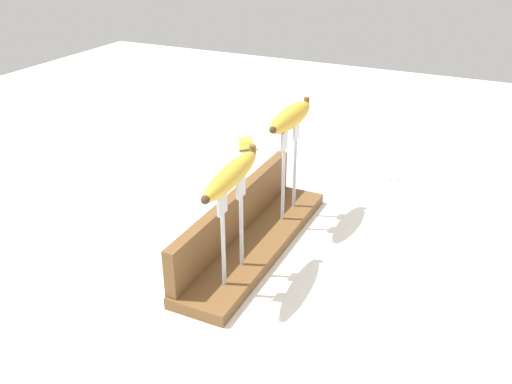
% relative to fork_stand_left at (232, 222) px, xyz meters
% --- Properties ---
extents(ground_plane, '(3.00, 3.00, 0.00)m').
position_rel_fork_stand_left_xyz_m(ground_plane, '(0.12, 0.02, -0.13)').
color(ground_plane, silver).
extents(wooden_board, '(0.47, 0.11, 0.02)m').
position_rel_fork_stand_left_xyz_m(wooden_board, '(0.12, 0.02, -0.11)').
color(wooden_board, brown).
rests_on(wooden_board, ground).
extents(board_backstop, '(0.46, 0.02, 0.09)m').
position_rel_fork_stand_left_xyz_m(board_backstop, '(0.12, 0.06, -0.06)').
color(board_backstop, brown).
rests_on(board_backstop, wooden_board).
extents(fork_stand_left, '(0.09, 0.01, 0.17)m').
position_rel_fork_stand_left_xyz_m(fork_stand_left, '(0.00, 0.00, 0.00)').
color(fork_stand_left, '#B2B2B7').
rests_on(fork_stand_left, wooden_board).
extents(fork_stand_right, '(0.09, 0.01, 0.19)m').
position_rel_fork_stand_left_xyz_m(fork_stand_right, '(0.25, -0.00, 0.01)').
color(fork_stand_right, '#B2B2B7').
rests_on(fork_stand_right, wooden_board).
extents(banana_raised_left, '(0.20, 0.05, 0.04)m').
position_rel_fork_stand_left_xyz_m(banana_raised_left, '(-0.00, -0.00, 0.09)').
color(banana_raised_left, gold).
rests_on(banana_raised_left, fork_stand_left).
extents(banana_raised_right, '(0.17, 0.04, 0.04)m').
position_rel_fork_stand_left_xyz_m(banana_raised_right, '(0.25, 0.00, 0.11)').
color(banana_raised_right, gold).
rests_on(banana_raised_right, fork_stand_right).
extents(fork_fallen_near, '(0.18, 0.09, 0.01)m').
position_rel_fork_stand_left_xyz_m(fork_fallen_near, '(0.52, -0.17, -0.12)').
color(fork_fallen_near, '#B2B2B7').
rests_on(fork_fallen_near, ground).
extents(banana_chunk_near, '(0.05, 0.05, 0.04)m').
position_rel_fork_stand_left_xyz_m(banana_chunk_near, '(0.57, 0.26, -0.11)').
color(banana_chunk_near, '#DBD147').
rests_on(banana_chunk_near, ground).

